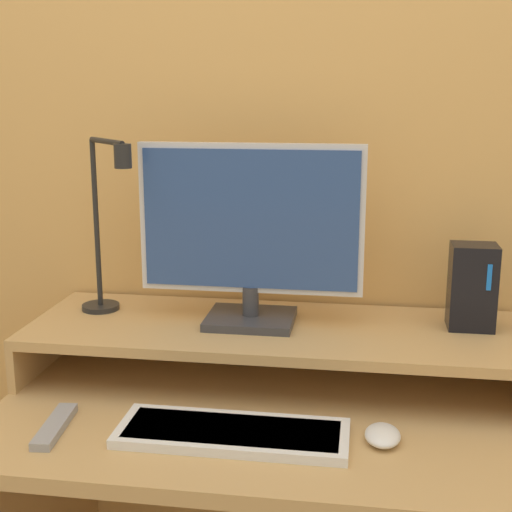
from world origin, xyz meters
The scene contains 9 objects.
wall_back centered at (0.00, 0.70, 1.25)m, with size 6.00×0.05×2.50m.
desk centered at (0.00, 0.33, 0.50)m, with size 1.07×0.67×0.72m.
monitor_shelf centered at (0.00, 0.49, 0.82)m, with size 1.07×0.37×0.12m.
monitor centered at (-0.05, 0.50, 1.04)m, with size 0.49×0.16×0.39m.
desk_lamp centered at (-0.38, 0.50, 1.03)m, with size 0.17×0.18×0.40m.
router_dock centered at (0.42, 0.53, 0.93)m, with size 0.10×0.08×0.18m.
keyboard centered at (-0.04, 0.19, 0.73)m, with size 0.42×0.15×0.02m.
mouse centered at (0.23, 0.21, 0.73)m, with size 0.06×0.09×0.03m.
remote_control centered at (-0.37, 0.16, 0.73)m, with size 0.05×0.17×0.02m.
Camera 1 is at (0.19, -0.99, 1.34)m, focal length 50.00 mm.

